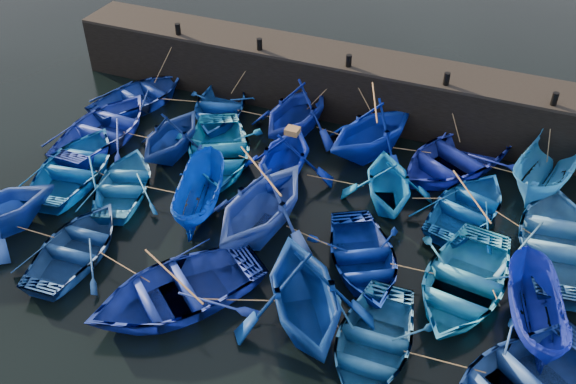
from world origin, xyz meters
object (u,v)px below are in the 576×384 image
at_px(boat_8, 218,151).
at_px(boat_13, 76,166).
at_px(boat_0, 140,96).
at_px(wooden_crate, 292,131).

distance_m(boat_8, boat_13, 5.40).
bearing_deg(boat_13, boat_0, -91.27).
bearing_deg(wooden_crate, boat_8, 177.33).
bearing_deg(boat_8, wooden_crate, -30.82).
xyz_separation_m(boat_0, boat_13, (0.76, -5.54, 0.03)).
height_order(boat_8, wooden_crate, wooden_crate).
height_order(boat_0, boat_8, boat_8).
height_order(boat_8, boat_13, boat_8).
distance_m(boat_8, wooden_crate, 3.67).
relative_size(boat_8, boat_13, 1.02).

